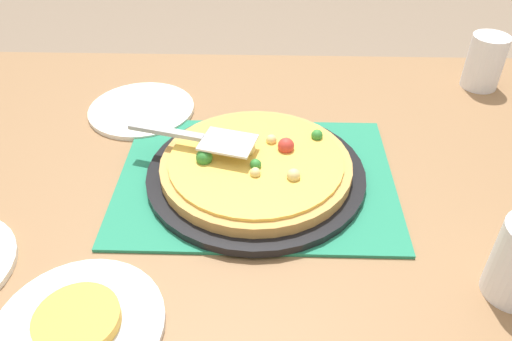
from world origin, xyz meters
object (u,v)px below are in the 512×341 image
at_px(plate_near_left, 79,326).
at_px(plate_side, 142,110).
at_px(pizza, 256,164).
at_px(served_slice_left, 77,320).
at_px(cup_far, 485,62).
at_px(pizza_server, 202,138).
at_px(pizza_pan, 256,174).

relative_size(plate_near_left, plate_side, 1.00).
bearing_deg(pizza, served_slice_left, -125.11).
height_order(plate_near_left, cup_far, cup_far).
relative_size(plate_side, cup_far, 1.83).
xyz_separation_m(plate_near_left, plate_side, (-0.03, 0.53, 0.00)).
xyz_separation_m(pizza, plate_near_left, (-0.22, -0.31, -0.03)).
distance_m(served_slice_left, cup_far, 0.98).
xyz_separation_m(plate_side, served_slice_left, (0.03, -0.53, 0.01)).
bearing_deg(plate_near_left, pizza_server, 69.69).
relative_size(pizza, plate_side, 1.50).
bearing_deg(served_slice_left, plate_near_left, 0.00).
height_order(pizza_pan, pizza, pizza).
xyz_separation_m(served_slice_left, cup_far, (0.72, 0.66, 0.04)).
relative_size(served_slice_left, cup_far, 0.92).
height_order(pizza, served_slice_left, pizza).
relative_size(pizza_pan, pizza_server, 1.63).
relative_size(pizza_pan, cup_far, 3.17).
distance_m(served_slice_left, pizza_server, 0.36).
bearing_deg(served_slice_left, pizza_server, 69.69).
distance_m(plate_side, cup_far, 0.76).
relative_size(pizza_pan, plate_near_left, 1.73).
distance_m(pizza, plate_near_left, 0.38).
height_order(pizza_pan, cup_far, cup_far).
xyz_separation_m(pizza_pan, pizza, (0.00, 0.00, 0.02)).
bearing_deg(served_slice_left, pizza, 54.89).
distance_m(plate_near_left, pizza_server, 0.36).
bearing_deg(plate_near_left, plate_side, 93.14).
distance_m(pizza, plate_side, 0.33).
bearing_deg(cup_far, pizza_server, -151.04).
bearing_deg(cup_far, served_slice_left, -137.19).
bearing_deg(plate_near_left, served_slice_left, 0.00).
relative_size(pizza_pan, served_slice_left, 3.45).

